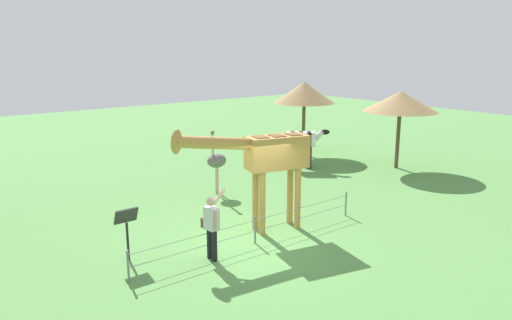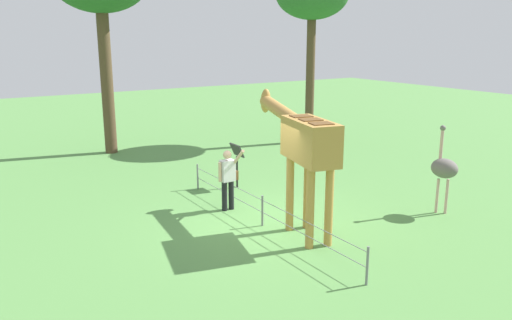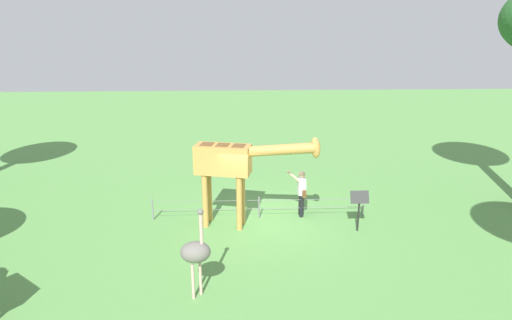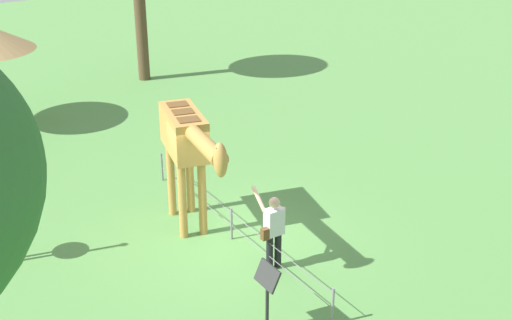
% 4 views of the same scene
% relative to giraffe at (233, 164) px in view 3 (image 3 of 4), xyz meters
% --- Properties ---
extents(ground_plane, '(60.00, 60.00, 0.00)m').
position_rel_giraffe_xyz_m(ground_plane, '(0.82, 0.37, -2.10)').
color(ground_plane, '#568E47').
extents(giraffe, '(3.84, 1.34, 3.07)m').
position_rel_giraffe_xyz_m(giraffe, '(0.00, 0.00, 0.00)').
color(giraffe, '#BC8942').
rests_on(giraffe, ground_plane).
extents(visitor, '(0.66, 0.58, 1.68)m').
position_rel_giraffe_xyz_m(visitor, '(2.23, 0.69, -1.20)').
color(visitor, black).
rests_on(visitor, ground_plane).
extents(ostrich, '(0.70, 0.56, 2.25)m').
position_rel_giraffe_xyz_m(ostrich, '(-0.86, -3.77, -0.92)').
color(ostrich, '#CC9E93').
rests_on(ostrich, ground_plane).
extents(info_sign, '(0.56, 0.21, 1.32)m').
position_rel_giraffe_xyz_m(info_sign, '(3.85, -0.51, -1.15)').
color(info_sign, black).
rests_on(info_sign, ground_plane).
extents(wire_fence, '(7.05, 0.05, 0.75)m').
position_rel_giraffe_xyz_m(wire_fence, '(0.82, 0.56, -1.69)').
color(wire_fence, slate).
rests_on(wire_fence, ground_plane).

